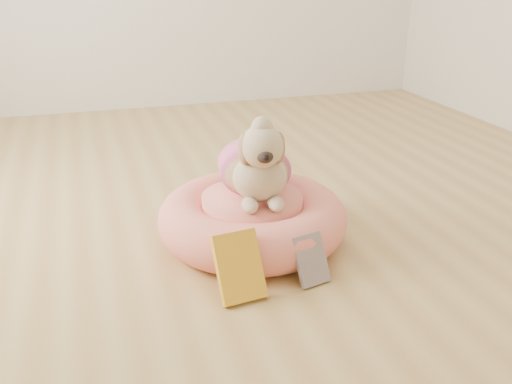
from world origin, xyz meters
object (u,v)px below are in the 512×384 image
object	(u,v)px
pet_bed	(252,219)
book_white	(311,260)
book_yellow	(239,267)
dog	(256,151)

from	to	relation	value
pet_bed	book_white	world-z (taller)	pet_bed
book_white	book_yellow	bearing A→B (deg)	170.33
book_yellow	book_white	size ratio (longest dim) A/B	1.31
dog	book_white	bearing A→B (deg)	-68.68
book_yellow	dog	bearing A→B (deg)	58.01
book_white	dog	bearing A→B (deg)	89.61
book_white	pet_bed	bearing A→B (deg)	92.40
pet_bed	book_white	xyz separation A→B (m)	(0.10, -0.36, -0.01)
pet_bed	book_yellow	distance (m)	0.41
book_yellow	book_white	xyz separation A→B (m)	(0.26, 0.02, -0.03)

